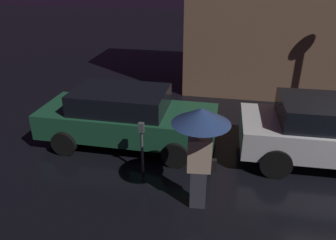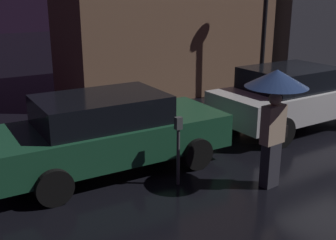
{
  "view_description": "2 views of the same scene",
  "coord_description": "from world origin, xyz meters",
  "px_view_note": "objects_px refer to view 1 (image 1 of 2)",
  "views": [
    {
      "loc": [
        -3.09,
        -6.12,
        4.36
      ],
      "look_at": [
        -4.39,
        0.48,
        1.15
      ],
      "focal_mm": 35.0,
      "sensor_mm": 36.0,
      "label": 1
    },
    {
      "loc": [
        -8.62,
        -5.88,
        3.38
      ],
      "look_at": [
        -4.95,
        0.21,
        1.17
      ],
      "focal_mm": 45.0,
      "sensor_mm": 36.0,
      "label": 2
    }
  ],
  "objects_px": {
    "parked_car_white": "(331,131)",
    "parking_meter": "(142,143)",
    "pedestrian_with_umbrella": "(201,131)",
    "parked_car_green": "(126,116)"
  },
  "relations": [
    {
      "from": "parked_car_green",
      "to": "pedestrian_with_umbrella",
      "type": "bearing_deg",
      "value": -45.34
    },
    {
      "from": "parked_car_green",
      "to": "parking_meter",
      "type": "bearing_deg",
      "value": -58.78
    },
    {
      "from": "parked_car_white",
      "to": "pedestrian_with_umbrella",
      "type": "height_order",
      "value": "pedestrian_with_umbrella"
    },
    {
      "from": "parked_car_green",
      "to": "parked_car_white",
      "type": "distance_m",
      "value": 4.99
    },
    {
      "from": "parked_car_green",
      "to": "parking_meter",
      "type": "height_order",
      "value": "parked_car_green"
    },
    {
      "from": "pedestrian_with_umbrella",
      "to": "parking_meter",
      "type": "distance_m",
      "value": 1.86
    },
    {
      "from": "parked_car_white",
      "to": "parking_meter",
      "type": "xyz_separation_m",
      "value": [
        -4.22,
        -1.32,
        -0.03
      ]
    },
    {
      "from": "parked_car_white",
      "to": "parking_meter",
      "type": "distance_m",
      "value": 4.42
    },
    {
      "from": "pedestrian_with_umbrella",
      "to": "parking_meter",
      "type": "relative_size",
      "value": 1.66
    },
    {
      "from": "parked_car_green",
      "to": "parked_car_white",
      "type": "height_order",
      "value": "parked_car_white"
    }
  ]
}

